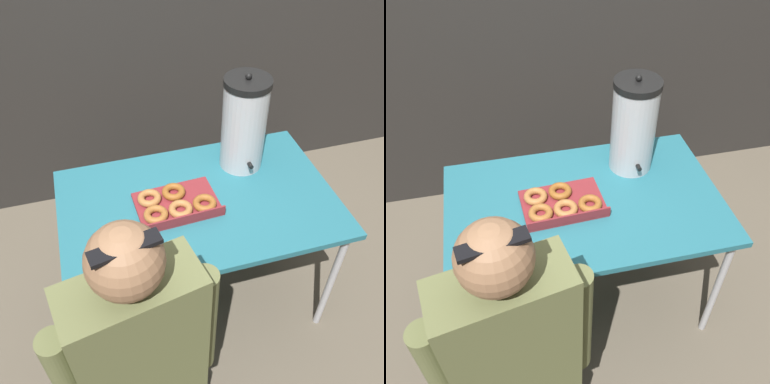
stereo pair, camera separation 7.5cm
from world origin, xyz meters
The scene contains 6 objects.
ground_plane centered at (0.00, 0.00, 0.00)m, with size 12.00×12.00×0.00m, color brown.
folding_table centered at (0.00, 0.00, 0.66)m, with size 1.18×0.74×0.71m.
donut_box centered at (-0.10, -0.01, 0.73)m, with size 0.35×0.25×0.05m.
coffee_urn centered at (0.26, 0.19, 0.92)m, with size 0.20×0.23×0.46m.
cell_phone centered at (-0.40, -0.16, 0.71)m, with size 0.13×0.17×0.01m.
person_seated centered at (-0.37, -0.61, 0.62)m, with size 0.51×0.26×1.29m.
Camera 2 is at (-0.31, -1.26, 1.99)m, focal length 40.00 mm.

